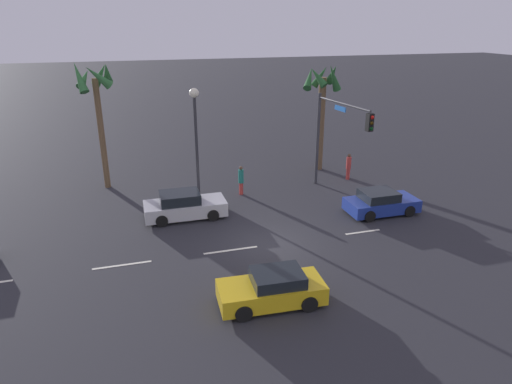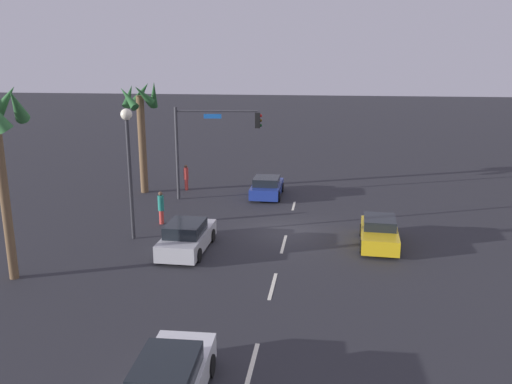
{
  "view_description": "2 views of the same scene",
  "coord_description": "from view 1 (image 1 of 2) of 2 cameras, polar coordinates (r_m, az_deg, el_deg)",
  "views": [
    {
      "loc": [
        -6.11,
        -18.52,
        10.17
      ],
      "look_at": [
        -0.15,
        1.77,
        2.11
      ],
      "focal_mm": 31.81,
      "sensor_mm": 36.0,
      "label": 1
    },
    {
      "loc": [
        -25.93,
        -2.03,
        8.74
      ],
      "look_at": [
        -0.97,
        1.5,
        2.35
      ],
      "focal_mm": 36.54,
      "sensor_mm": 36.0,
      "label": 2
    }
  ],
  "objects": [
    {
      "name": "car_2",
      "position": [
        17.53,
        2.07,
        -12.11
      ],
      "size": [
        4.08,
        1.98,
        1.34
      ],
      "color": "gold",
      "rests_on": "ground_plane"
    },
    {
      "name": "streetlamp",
      "position": [
        27.0,
        -7.62,
        8.64
      ],
      "size": [
        0.56,
        0.56,
        6.52
      ],
      "color": "#2D2D33",
      "rests_on": "ground_plane"
    },
    {
      "name": "car_3",
      "position": [
        24.98,
        -9.03,
        -1.74
      ],
      "size": [
        4.4,
        1.96,
        1.46
      ],
      "color": "#B7B7BC",
      "rests_on": "ground_plane"
    },
    {
      "name": "pedestrian_0",
      "position": [
        31.17,
        11.56,
        3.24
      ],
      "size": [
        0.41,
        0.41,
        1.79
      ],
      "color": "#BF3833",
      "rests_on": "ground_plane"
    },
    {
      "name": "lane_stripe_4",
      "position": [
        23.88,
        13.26,
        -4.92
      ],
      "size": [
        1.93,
        0.14,
        0.01
      ],
      "primitive_type": "cube",
      "color": "silver",
      "rests_on": "ground_plane"
    },
    {
      "name": "traffic_signal",
      "position": [
        27.65,
        9.9,
        7.8
      ],
      "size": [
        0.92,
        5.45,
        5.92
      ],
      "color": "#38383D",
      "rests_on": "ground_plane"
    },
    {
      "name": "ground_plane",
      "position": [
        21.99,
        1.68,
        -6.68
      ],
      "size": [
        220.0,
        220.0,
        0.0
      ],
      "primitive_type": "plane",
      "color": "#28282D"
    },
    {
      "name": "lane_stripe_3",
      "position": [
        21.54,
        -3.19,
        -7.32
      ],
      "size": [
        2.58,
        0.14,
        0.01
      ],
      "primitive_type": "cube",
      "color": "silver",
      "rests_on": "ground_plane"
    },
    {
      "name": "palm_tree_1",
      "position": [
        32.09,
        8.26,
        11.86
      ],
      "size": [
        2.62,
        2.78,
        7.51
      ],
      "color": "brown",
      "rests_on": "ground_plane"
    },
    {
      "name": "car_1",
      "position": [
        26.18,
        15.42,
        -1.31
      ],
      "size": [
        3.95,
        1.97,
        1.34
      ],
      "color": "navy",
      "rests_on": "ground_plane"
    },
    {
      "name": "palm_tree_0",
      "position": [
        29.43,
        -19.51,
        11.65
      ],
      "size": [
        2.49,
        2.46,
        7.98
      ],
      "color": "brown",
      "rests_on": "ground_plane"
    },
    {
      "name": "pedestrian_1",
      "position": [
        27.85,
        -1.9,
        1.58
      ],
      "size": [
        0.43,
        0.43,
        1.83
      ],
      "color": "#BF3833",
      "rests_on": "ground_plane"
    },
    {
      "name": "lane_stripe_2",
      "position": [
        21.14,
        -16.48,
        -8.81
      ],
      "size": [
        2.54,
        0.14,
        0.01
      ],
      "primitive_type": "cube",
      "color": "silver",
      "rests_on": "ground_plane"
    }
  ]
}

